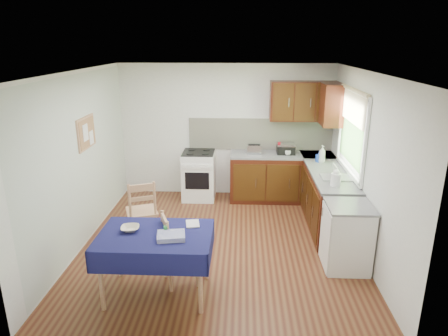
{
  "coord_description": "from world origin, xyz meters",
  "views": [
    {
      "loc": [
        0.31,
        -5.31,
        2.89
      ],
      "look_at": [
        0.05,
        0.18,
        1.13
      ],
      "focal_mm": 32.0,
      "sensor_mm": 36.0,
      "label": 1
    }
  ],
  "objects_px": {
    "toaster": "(254,149)",
    "sandwich_press": "(286,149)",
    "chair_near": "(177,247)",
    "dish_rack": "(336,177)",
    "chair_far": "(142,210)",
    "dining_table": "(155,242)",
    "kettle": "(336,178)"
  },
  "relations": [
    {
      "from": "dining_table",
      "to": "chair_far",
      "type": "xyz_separation_m",
      "value": [
        -0.48,
        1.28,
        -0.16
      ]
    },
    {
      "from": "toaster",
      "to": "dish_rack",
      "type": "distance_m",
      "value": 1.77
    },
    {
      "from": "dish_rack",
      "to": "kettle",
      "type": "distance_m",
      "value": 0.35
    },
    {
      "from": "chair_far",
      "to": "sandwich_press",
      "type": "relative_size",
      "value": 3.02
    },
    {
      "from": "dish_rack",
      "to": "kettle",
      "type": "xyz_separation_m",
      "value": [
        -0.08,
        -0.33,
        0.08
      ]
    },
    {
      "from": "chair_near",
      "to": "sandwich_press",
      "type": "bearing_deg",
      "value": -50.52
    },
    {
      "from": "toaster",
      "to": "sandwich_press",
      "type": "distance_m",
      "value": 0.59
    },
    {
      "from": "chair_near",
      "to": "toaster",
      "type": "distance_m",
      "value": 3.0
    },
    {
      "from": "toaster",
      "to": "chair_near",
      "type": "bearing_deg",
      "value": -127.3
    },
    {
      "from": "chair_far",
      "to": "dish_rack",
      "type": "height_order",
      "value": "dish_rack"
    },
    {
      "from": "chair_far",
      "to": "chair_near",
      "type": "xyz_separation_m",
      "value": [
        0.68,
        -1.04,
        -0.03
      ]
    },
    {
      "from": "toaster",
      "to": "kettle",
      "type": "relative_size",
      "value": 1.03
    },
    {
      "from": "kettle",
      "to": "sandwich_press",
      "type": "bearing_deg",
      "value": 107.8
    },
    {
      "from": "dining_table",
      "to": "sandwich_press",
      "type": "bearing_deg",
      "value": 61.69
    },
    {
      "from": "dining_table",
      "to": "dish_rack",
      "type": "xyz_separation_m",
      "value": [
        2.4,
        1.72,
        0.24
      ]
    },
    {
      "from": "chair_near",
      "to": "dish_rack",
      "type": "height_order",
      "value": "dish_rack"
    },
    {
      "from": "chair_near",
      "to": "kettle",
      "type": "height_order",
      "value": "kettle"
    },
    {
      "from": "chair_near",
      "to": "dish_rack",
      "type": "bearing_deg",
      "value": -77.42
    },
    {
      "from": "toaster",
      "to": "sandwich_press",
      "type": "height_order",
      "value": "toaster"
    },
    {
      "from": "chair_far",
      "to": "dish_rack",
      "type": "relative_size",
      "value": 2.27
    },
    {
      "from": "chair_near",
      "to": "chair_far",
      "type": "bearing_deg",
      "value": 11.64
    },
    {
      "from": "dish_rack",
      "to": "kettle",
      "type": "height_order",
      "value": "kettle"
    },
    {
      "from": "chair_far",
      "to": "sandwich_press",
      "type": "height_order",
      "value": "sandwich_press"
    },
    {
      "from": "chair_far",
      "to": "kettle",
      "type": "height_order",
      "value": "kettle"
    },
    {
      "from": "dining_table",
      "to": "chair_far",
      "type": "distance_m",
      "value": 1.37
    },
    {
      "from": "dining_table",
      "to": "sandwich_press",
      "type": "distance_m",
      "value": 3.57
    },
    {
      "from": "chair_near",
      "to": "dish_rack",
      "type": "relative_size",
      "value": 2.14
    },
    {
      "from": "dish_rack",
      "to": "chair_far",
      "type": "bearing_deg",
      "value": -177.68
    },
    {
      "from": "toaster",
      "to": "sandwich_press",
      "type": "xyz_separation_m",
      "value": [
        0.59,
        0.06,
        0.0
      ]
    },
    {
      "from": "chair_far",
      "to": "sandwich_press",
      "type": "bearing_deg",
      "value": -162.35
    },
    {
      "from": "chair_near",
      "to": "kettle",
      "type": "distance_m",
      "value": 2.47
    },
    {
      "from": "dining_table",
      "to": "sandwich_press",
      "type": "height_order",
      "value": "sandwich_press"
    }
  ]
}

